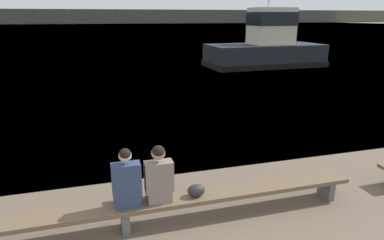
{
  "coord_description": "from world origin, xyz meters",
  "views": [
    {
      "loc": [
        -0.94,
        -1.67,
        3.25
      ],
      "look_at": [
        1.31,
        6.13,
        0.77
      ],
      "focal_mm": 32.0,
      "sensor_mm": 36.0,
      "label": 1
    }
  ],
  "objects_px": {
    "bench_main": "(124,210)",
    "tugboat_red": "(266,48)",
    "person_right": "(159,177)",
    "shopping_bag": "(196,190)",
    "person_left": "(127,182)"
  },
  "relations": [
    {
      "from": "bench_main",
      "to": "person_right",
      "type": "height_order",
      "value": "person_right"
    },
    {
      "from": "shopping_bag",
      "to": "bench_main",
      "type": "bearing_deg",
      "value": 179.46
    },
    {
      "from": "person_right",
      "to": "shopping_bag",
      "type": "xyz_separation_m",
      "value": [
        0.61,
        -0.01,
        -0.32
      ]
    },
    {
      "from": "bench_main",
      "to": "person_right",
      "type": "bearing_deg",
      "value": -0.06
    },
    {
      "from": "person_left",
      "to": "person_right",
      "type": "relative_size",
      "value": 1.01
    },
    {
      "from": "person_left",
      "to": "person_right",
      "type": "distance_m",
      "value": 0.5
    },
    {
      "from": "tugboat_red",
      "to": "bench_main",
      "type": "bearing_deg",
      "value": 144.27
    },
    {
      "from": "person_left",
      "to": "shopping_bag",
      "type": "xyz_separation_m",
      "value": [
        1.11,
        -0.01,
        -0.31
      ]
    },
    {
      "from": "person_left",
      "to": "shopping_bag",
      "type": "height_order",
      "value": "person_left"
    },
    {
      "from": "bench_main",
      "to": "tugboat_red",
      "type": "bearing_deg",
      "value": 55.9
    },
    {
      "from": "bench_main",
      "to": "person_left",
      "type": "height_order",
      "value": "person_left"
    },
    {
      "from": "person_left",
      "to": "shopping_bag",
      "type": "distance_m",
      "value": 1.15
    },
    {
      "from": "person_left",
      "to": "tugboat_red",
      "type": "height_order",
      "value": "tugboat_red"
    },
    {
      "from": "person_right",
      "to": "tugboat_red",
      "type": "xyz_separation_m",
      "value": [
        10.33,
        16.08,
        0.34
      ]
    },
    {
      "from": "person_right",
      "to": "shopping_bag",
      "type": "height_order",
      "value": "person_right"
    }
  ]
}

